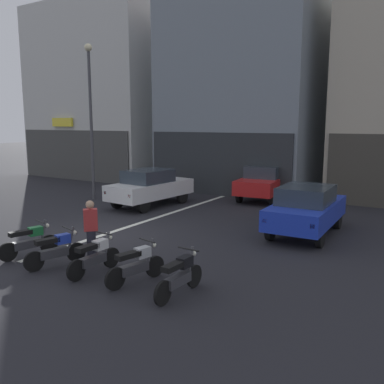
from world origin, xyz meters
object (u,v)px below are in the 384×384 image
object	(u,v)px
street_lamp	(91,107)
motorcycle_green_row_leftmost	(29,241)
motorcycle_white_row_centre	(95,256)
motorcycle_black_row_rightmost	(180,275)
car_white_crossing_near	(150,186)
car_red_down_street	(264,181)
motorcycle_blue_row_left_mid	(56,249)
car_blue_parked_kerbside	(306,208)
motorcycle_silver_row_right_mid	(136,264)
person_by_motorcycles	(91,231)

from	to	relation	value
street_lamp	motorcycle_green_row_leftmost	size ratio (longest dim) A/B	4.47
motorcycle_white_row_centre	motorcycle_black_row_rightmost	size ratio (longest dim) A/B	1.00
car_white_crossing_near	car_red_down_street	distance (m)	5.62
car_white_crossing_near	motorcycle_blue_row_left_mid	distance (m)	8.10
motorcycle_black_row_rightmost	street_lamp	bearing A→B (deg)	143.19
motorcycle_blue_row_left_mid	motorcycle_white_row_centre	distance (m)	1.25
car_white_crossing_near	motorcycle_green_row_leftmost	bearing A→B (deg)	-78.50
car_blue_parked_kerbside	street_lamp	distance (m)	11.35
car_white_crossing_near	car_red_down_street	xyz separation A→B (m)	(3.70, 4.23, 0.00)
car_blue_parked_kerbside	motorcycle_green_row_leftmost	bearing A→B (deg)	-132.42
car_red_down_street	motorcycle_silver_row_right_mid	size ratio (longest dim) A/B	2.59
car_red_down_street	motorcycle_blue_row_left_mid	bearing A→B (deg)	-94.50
motorcycle_blue_row_left_mid	motorcycle_silver_row_right_mid	xyz separation A→B (m)	(2.49, 0.19, 0.00)
car_white_crossing_near	motorcycle_blue_row_left_mid	xyz separation A→B (m)	(2.77, -7.60, -0.43)
street_lamp	motorcycle_blue_row_left_mid	distance (m)	10.51
motorcycle_green_row_leftmost	motorcycle_silver_row_right_mid	xyz separation A→B (m)	(3.74, 0.06, 0.00)
car_white_crossing_near	street_lamp	bearing A→B (deg)	-179.01
motorcycle_blue_row_left_mid	motorcycle_silver_row_right_mid	bearing A→B (deg)	4.45
person_by_motorcycles	motorcycle_silver_row_right_mid	bearing A→B (deg)	-15.57
car_blue_parked_kerbside	street_lamp	bearing A→B (deg)	174.40
car_white_crossing_near	motorcycle_white_row_centre	bearing A→B (deg)	-61.79
car_white_crossing_near	car_blue_parked_kerbside	distance (m)	7.42
motorcycle_silver_row_right_mid	person_by_motorcycles	world-z (taller)	person_by_motorcycles
car_blue_parked_kerbside	motorcycle_silver_row_right_mid	distance (m)	6.65
motorcycle_blue_row_left_mid	street_lamp	bearing A→B (deg)	129.27
motorcycle_blue_row_left_mid	person_by_motorcycles	size ratio (longest dim) A/B	0.97
car_red_down_street	motorcycle_blue_row_left_mid	size ratio (longest dim) A/B	2.62
motorcycle_silver_row_right_mid	car_red_down_street	bearing A→B (deg)	97.64
motorcycle_black_row_rightmost	car_white_crossing_near	bearing A→B (deg)	131.04
car_red_down_street	motorcycle_black_row_rightmost	xyz separation A→B (m)	(2.80, -11.71, -0.43)
motorcycle_green_row_leftmost	motorcycle_white_row_centre	world-z (taller)	same
car_blue_parked_kerbside	motorcycle_silver_row_right_mid	size ratio (longest dim) A/B	2.52
car_white_crossing_near	car_blue_parked_kerbside	xyz separation A→B (m)	(7.34, -1.11, 0.00)
motorcycle_blue_row_left_mid	motorcycle_silver_row_right_mid	size ratio (longest dim) A/B	0.99
car_blue_parked_kerbside	car_red_down_street	world-z (taller)	same
street_lamp	motorcycle_black_row_rightmost	xyz separation A→B (m)	(9.90, -7.41, -3.94)
motorcycle_green_row_leftmost	motorcycle_silver_row_right_mid	bearing A→B (deg)	1.00
motorcycle_green_row_leftmost	person_by_motorcycles	distance (m)	1.91
motorcycle_silver_row_right_mid	person_by_motorcycles	size ratio (longest dim) A/B	0.98
car_red_down_street	car_white_crossing_near	bearing A→B (deg)	-131.14
motorcycle_silver_row_right_mid	motorcycle_black_row_rightmost	world-z (taller)	same
street_lamp	motorcycle_blue_row_left_mid	bearing A→B (deg)	-50.73
motorcycle_green_row_leftmost	person_by_motorcycles	world-z (taller)	person_by_motorcycles
motorcycle_silver_row_right_mid	motorcycle_blue_row_left_mid	bearing A→B (deg)	-175.55
motorcycle_green_row_leftmost	motorcycle_blue_row_left_mid	size ratio (longest dim) A/B	1.01
person_by_motorcycles	car_blue_parked_kerbside	bearing A→B (deg)	54.82
motorcycle_black_row_rightmost	person_by_motorcycles	distance (m)	3.30
car_white_crossing_near	street_lamp	xyz separation A→B (m)	(-3.40, -0.06, 3.51)
car_blue_parked_kerbside	person_by_motorcycles	size ratio (longest dim) A/B	2.48
motorcycle_blue_row_left_mid	motorcycle_black_row_rightmost	world-z (taller)	same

